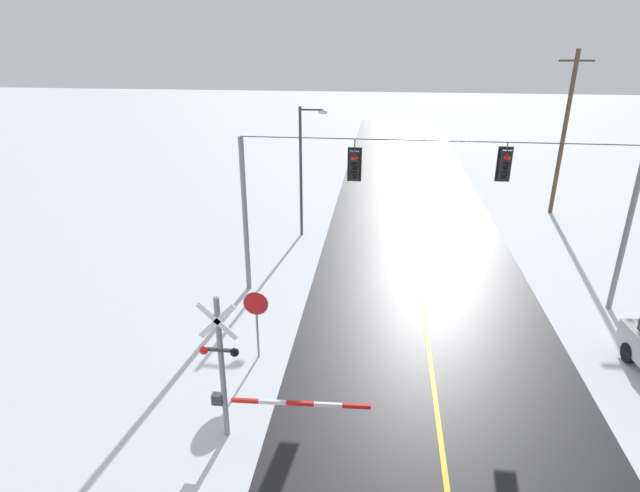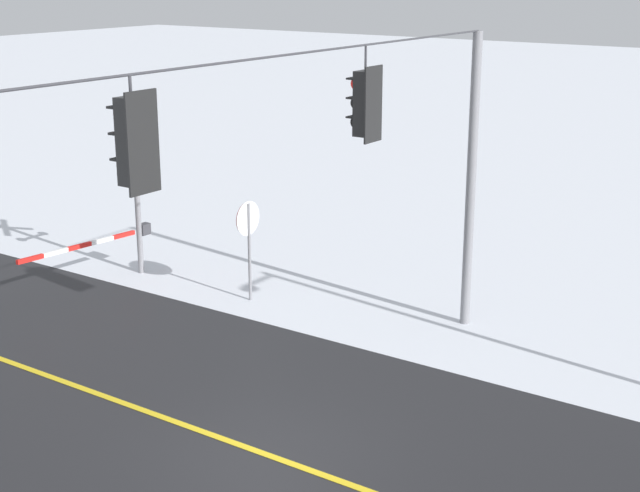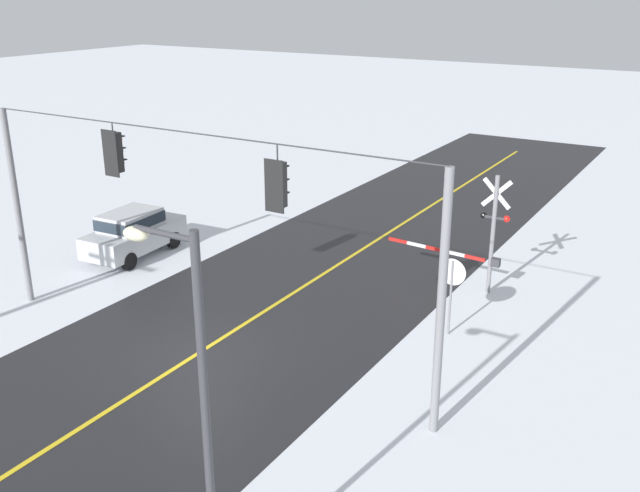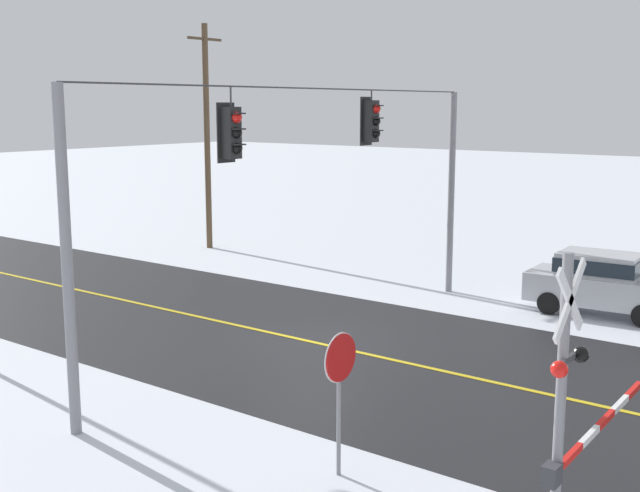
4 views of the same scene
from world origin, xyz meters
The scene contains 8 objects.
ground_plane centered at (0.00, 0.00, 0.00)m, with size 160.00×160.00×0.00m, color silver.
road_asphalt centered at (0.00, 6.00, 0.00)m, with size 9.00×80.00×0.01m, color black.
lane_centre_line centered at (0.00, 6.00, 0.01)m, with size 0.14×72.00×0.01m, color gold.
signal_span centered at (-0.07, -0.01, 4.05)m, with size 14.20×0.47×6.22m.
stop_sign centered at (-5.49, -4.76, 1.71)m, with size 0.80×0.09×2.35m.
railroad_crossing centered at (-5.18, -8.29, 1.98)m, with size 4.17×0.31×4.00m.
parked_car_silver centered at (7.09, -4.76, 0.95)m, with size 2.03×4.29×1.74m.
streetlamp_near centered at (-5.59, 6.37, 3.92)m, with size 1.39×0.28×6.50m.
Camera 3 is at (-12.01, 13.35, 9.62)m, focal length 40.26 mm.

